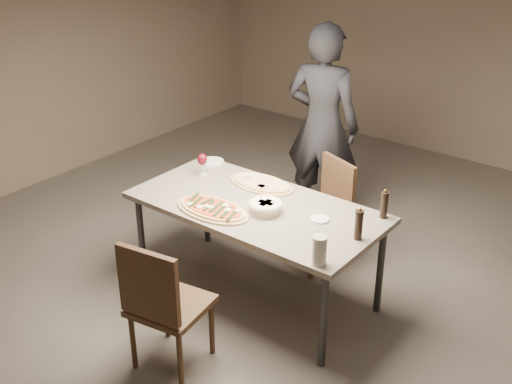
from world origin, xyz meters
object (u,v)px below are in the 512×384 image
Objects in this scene: zucchini_pizza at (212,209)px; diner at (322,126)px; bread_basket at (266,206)px; chair_far at (326,207)px; pepper_mill_left at (359,224)px; dining_table at (256,212)px; ham_pizza at (261,183)px; chair_near at (162,301)px; carafe at (320,250)px.

diner is (-0.12, 1.58, 0.13)m from zucchini_pizza.
diner is (-0.42, 1.37, 0.10)m from bread_basket.
zucchini_pizza is at bearing 92.80° from chair_far.
diner reaches higher than bread_basket.
pepper_mill_left reaches higher than zucchini_pizza.
bread_basket is (0.12, -0.05, 0.11)m from dining_table.
chair_near reaches higher than ham_pizza.
chair_far is 0.85m from diner.
zucchini_pizza is 1.07m from chair_far.
diner is at bearing -32.48° from chair_far.
zucchini_pizza is at bearing -164.15° from pepper_mill_left.
chair_far is at bearing 115.03° from diner.
dining_table is at bearing -178.57° from pepper_mill_left.
zucchini_pizza is at bearing 98.23° from chair_near.
bread_basket is at bearing -173.87° from pepper_mill_left.
ham_pizza is 1.06m from diner.
chair_far is (-0.63, 1.10, -0.35)m from carafe.
chair_near is at bearing -94.03° from bread_basket.
chair_near reaches higher than chair_far.
ham_pizza is at bearing 121.22° from dining_table.
dining_table is at bearing 91.24° from diner.
diner is (-1.07, 1.70, 0.06)m from carafe.
pepper_mill_left is at bearing 1.43° from dining_table.
dining_table is at bearing 83.85° from chair_near.
chair_far is at bearing 77.71° from chair_near.
dining_table is 7.61× the size of bread_basket.
pepper_mill_left is at bearing 118.90° from diner.
dining_table is 2.07× the size of chair_far.
bread_basket is 0.69m from pepper_mill_left.
carafe is at bearing -26.77° from bread_basket.
chair_far is at bearing 119.72° from carafe.
dining_table is 0.33m from ham_pizza.
zucchini_pizza is 0.96m from carafe.
carafe reaches higher than zucchini_pizza.
bread_basket is at bearing -23.05° from dining_table.
ham_pizza is 1.33m from chair_near.
chair_near is at bearing -138.92° from carafe.
chair_near is at bearing -54.54° from zucchini_pizza.
dining_table is 1.37m from diner.
zucchini_pizza is 2.64× the size of pepper_mill_left.
pepper_mill_left is at bearing 44.32° from chair_near.
chair_far is at bearing 133.39° from pepper_mill_left.
bread_basket is at bearing 51.99° from zucchini_pizza.
zucchini_pizza is 3.22× the size of carafe.
diner is at bearing 130.42° from pepper_mill_left.
diner reaches higher than chair_far.
zucchini_pizza is 2.50× the size of bread_basket.
chair_far is (0.31, 0.44, -0.28)m from ham_pizza.
bread_basket is 0.26× the size of chair_near.
carafe is (-0.03, -0.40, -0.01)m from pepper_mill_left.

